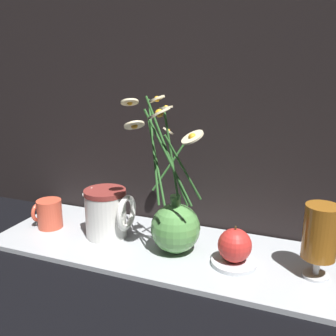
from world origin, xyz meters
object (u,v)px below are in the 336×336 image
(yellow_mug, at_px, (49,214))
(tea_glass, at_px, (320,234))
(vase_with_flowers, at_px, (175,223))
(ceramic_pitcher, at_px, (108,211))
(orange_fruit, at_px, (235,245))

(yellow_mug, relative_size, tea_glass, 0.49)
(vase_with_flowers, xyz_separation_m, ceramic_pitcher, (-0.19, 0.02, -0.00))
(vase_with_flowers, height_order, ceramic_pitcher, vase_with_flowers)
(vase_with_flowers, relative_size, tea_glass, 2.35)
(yellow_mug, height_order, orange_fruit, orange_fruit)
(yellow_mug, bearing_deg, vase_with_flowers, -0.68)
(vase_with_flowers, bearing_deg, tea_glass, 0.70)
(tea_glass, bearing_deg, orange_fruit, -175.19)
(vase_with_flowers, distance_m, yellow_mug, 0.37)
(yellow_mug, xyz_separation_m, orange_fruit, (0.51, -0.01, 0.01))
(tea_glass, height_order, orange_fruit, tea_glass)
(ceramic_pitcher, height_order, tea_glass, tea_glass)
(yellow_mug, distance_m, orange_fruit, 0.51)
(yellow_mug, xyz_separation_m, tea_glass, (0.68, -0.00, 0.06))
(yellow_mug, xyz_separation_m, ceramic_pitcher, (0.18, 0.01, 0.03))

